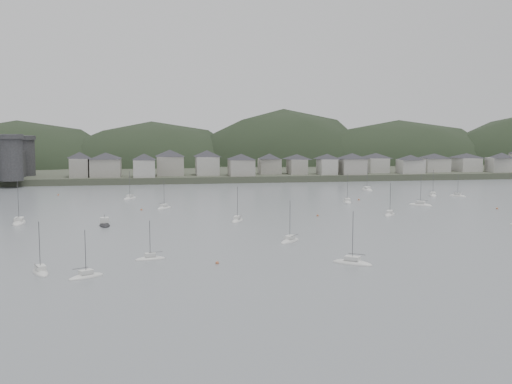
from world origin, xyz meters
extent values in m
plane|color=slate|center=(0.00, 0.00, 0.00)|extent=(900.00, 900.00, 0.00)
cube|color=#383D2D|center=(0.00, 295.00, 1.50)|extent=(900.00, 250.00, 3.00)
ellipsoid|color=black|center=(-110.87, 271.94, -10.14)|extent=(138.98, 92.48, 81.13)
ellipsoid|color=black|center=(-32.30, 272.87, -9.97)|extent=(132.08, 90.41, 79.74)
ellipsoid|color=black|center=(50.65, 272.93, -12.68)|extent=(133.88, 88.37, 101.41)
ellipsoid|color=black|center=(125.95, 267.91, -10.32)|extent=(165.81, 81.78, 82.55)
cylinder|color=#2D2D2F|center=(-92.00, 166.00, 12.00)|extent=(10.00, 10.00, 18.00)
cylinder|color=#2D2D2F|center=(-92.00, 194.00, 11.50)|extent=(10.00, 10.00, 17.00)
cube|color=#2D2D2F|center=(-92.00, 180.00, 9.00)|extent=(3.50, 30.00, 12.00)
cube|color=gray|center=(-65.00, 181.96, 7.29)|extent=(8.34, 12.91, 8.59)
pyramid|color=#2A2A2F|center=(-65.00, 181.96, 13.09)|extent=(15.78, 15.78, 3.01)
cube|color=gray|center=(-53.32, 181.32, 7.18)|extent=(13.68, 13.35, 8.36)
pyramid|color=#2A2A2F|center=(-53.32, 181.32, 12.82)|extent=(20.07, 20.07, 2.93)
cube|color=#A8A59E|center=(-35.57, 176.02, 7.04)|extent=(9.78, 10.20, 8.08)
pyramid|color=#2A2A2F|center=(-35.57, 176.02, 12.49)|extent=(14.83, 14.83, 2.83)
cube|color=gray|center=(-23.51, 185.65, 7.55)|extent=(12.59, 13.33, 9.09)
pyramid|color=#2A2A2F|center=(-23.51, 185.65, 13.68)|extent=(19.24, 19.24, 3.18)
cube|color=#A8A59E|center=(-5.75, 184.10, 7.43)|extent=(10.74, 12.17, 8.87)
pyramid|color=#2A2A2F|center=(-5.75, 184.10, 13.42)|extent=(17.01, 17.01, 3.10)
cube|color=gray|center=(9.92, 177.53, 6.85)|extent=(11.63, 12.09, 7.69)
pyramid|color=#2A2A2F|center=(9.92, 177.53, 12.04)|extent=(17.61, 17.61, 2.69)
cube|color=gray|center=(25.25, 186.19, 6.72)|extent=(10.37, 9.35, 7.44)
pyramid|color=#2A2A2F|center=(25.25, 186.19, 11.74)|extent=(14.65, 14.65, 2.60)
cube|color=gray|center=(38.63, 183.79, 6.61)|extent=(8.24, 12.20, 7.22)
pyramid|color=#2A2A2F|center=(38.63, 183.79, 11.48)|extent=(15.17, 15.17, 2.53)
cube|color=#A8A59E|center=(52.50, 178.55, 6.73)|extent=(8.06, 10.91, 7.46)
pyramid|color=#2A2A2F|center=(52.50, 178.55, 11.77)|extent=(14.08, 14.08, 2.61)
cube|color=gray|center=(64.81, 177.06, 6.83)|extent=(11.73, 11.78, 7.66)
pyramid|color=#2A2A2F|center=(64.81, 177.06, 12.00)|extent=(17.46, 17.46, 2.68)
cube|color=#A8A59E|center=(80.64, 186.91, 6.67)|extent=(10.19, 13.02, 7.33)
pyramid|color=#2A2A2F|center=(80.64, 186.91, 11.62)|extent=(17.23, 17.23, 2.57)
cube|color=#A8A59E|center=(95.55, 178.06, 6.44)|extent=(11.70, 9.81, 6.88)
pyramid|color=#2A2A2F|center=(95.55, 178.06, 11.08)|extent=(15.97, 15.97, 2.41)
cube|color=#A8A59E|center=(112.40, 186.91, 6.50)|extent=(12.83, 12.48, 7.00)
pyramid|color=#2A2A2F|center=(112.40, 186.91, 11.22)|extent=(18.79, 18.79, 2.45)
cube|color=#A8A59E|center=(130.73, 187.42, 6.48)|extent=(11.07, 13.50, 6.97)
pyramid|color=#2A2A2F|center=(130.73, 187.42, 11.19)|extent=(18.25, 18.25, 2.44)
cube|color=#A8A59E|center=(146.02, 179.72, 6.67)|extent=(13.75, 9.12, 7.34)
pyramid|color=#2A2A2F|center=(146.02, 179.72, 11.62)|extent=(16.97, 16.97, 2.57)
ellipsoid|color=silver|center=(-43.08, -3.71, 0.05)|extent=(6.64, 5.37, 1.31)
cube|color=silver|center=(-43.08, -3.71, 1.01)|extent=(2.71, 2.47, 0.70)
cylinder|color=#3F3F42|center=(-43.08, -3.71, 4.31)|extent=(0.12, 0.12, 8.21)
cylinder|color=#3F3F42|center=(-44.07, -3.06, 1.56)|extent=(2.52, 1.71, 0.10)
ellipsoid|color=silver|center=(56.41, 79.54, 0.05)|extent=(7.72, 7.40, 1.62)
cube|color=silver|center=(56.41, 79.54, 1.16)|extent=(3.29, 3.23, 0.70)
cylinder|color=#3F3F42|center=(56.41, 79.54, 5.27)|extent=(0.12, 0.12, 10.13)
cylinder|color=#3F3F42|center=(57.48, 80.53, 1.71)|extent=(2.75, 2.55, 0.10)
ellipsoid|color=silver|center=(-51.51, 0.99, 0.05)|extent=(4.78, 7.66, 1.46)
cube|color=silver|center=(-51.51, 0.99, 1.08)|extent=(2.41, 2.96, 0.70)
cylinder|color=#3F3F42|center=(-51.51, 0.99, 4.77)|extent=(0.12, 0.12, 9.14)
cylinder|color=#3F3F42|center=(-51.98, -0.24, 1.63)|extent=(1.26, 3.11, 0.10)
ellipsoid|color=silver|center=(6.04, -1.07, 0.05)|extent=(7.89, 6.96, 1.60)
cube|color=silver|center=(6.04, -1.07, 1.15)|extent=(3.30, 3.12, 0.70)
cylinder|color=#3F3F42|center=(6.04, -1.07, 5.21)|extent=(0.12, 0.12, 10.02)
cylinder|color=#3F3F42|center=(7.17, -0.18, 1.70)|extent=(2.90, 2.30, 0.10)
ellipsoid|color=silver|center=(37.80, 59.70, 0.05)|extent=(6.28, 7.56, 1.51)
cube|color=silver|center=(37.80, 59.70, 1.10)|extent=(2.87, 3.11, 0.70)
cylinder|color=#3F3F42|center=(37.80, 59.70, 4.91)|extent=(0.12, 0.12, 9.42)
cylinder|color=#3F3F42|center=(38.57, 58.59, 1.65)|extent=(2.02, 2.84, 0.10)
ellipsoid|color=silver|center=(55.80, 129.98, 0.05)|extent=(3.51, 8.94, 1.75)
cube|color=silver|center=(55.80, 129.98, 1.22)|extent=(2.17, 3.21, 0.70)
cylinder|color=#3F3F42|center=(55.80, 129.98, 5.66)|extent=(0.12, 0.12, 10.92)
cylinder|color=#3F3F42|center=(55.93, 131.55, 1.77)|extent=(0.42, 3.93, 0.10)
ellipsoid|color=silver|center=(73.28, 105.76, 0.05)|extent=(4.78, 8.20, 1.56)
cube|color=silver|center=(73.28, 105.76, 1.13)|extent=(2.48, 3.13, 0.70)
cylinder|color=#3F3F42|center=(73.28, 105.76, 5.08)|extent=(0.12, 0.12, 9.76)
cylinder|color=#3F3F42|center=(72.85, 107.09, 1.68)|extent=(1.18, 3.38, 0.10)
ellipsoid|color=silver|center=(81.92, 102.91, 0.05)|extent=(5.64, 6.34, 1.29)
cube|color=silver|center=(81.92, 102.91, 1.00)|extent=(2.52, 2.65, 0.70)
cylinder|color=#3F3F42|center=(81.92, 102.91, 4.24)|extent=(0.12, 0.12, 8.07)
cylinder|color=#3F3F42|center=(81.20, 102.00, 1.55)|extent=(1.89, 2.33, 0.10)
ellipsoid|color=silver|center=(-32.14, 9.28, 0.05)|extent=(6.33, 3.10, 1.21)
cube|color=silver|center=(-32.14, 9.28, 0.96)|extent=(2.35, 1.73, 0.70)
cylinder|color=#3F3F42|center=(-32.14, 9.28, 3.99)|extent=(0.12, 0.12, 7.59)
cylinder|color=#3F3F42|center=(-31.07, 9.06, 1.51)|extent=(2.70, 0.64, 0.10)
ellipsoid|color=silver|center=(-28.10, 86.09, 0.05)|extent=(5.95, 6.92, 1.39)
cube|color=silver|center=(-28.10, 86.09, 1.05)|extent=(2.69, 2.87, 0.70)
cylinder|color=#3F3F42|center=(-28.10, 86.09, 4.55)|extent=(0.12, 0.12, 8.71)
cylinder|color=#3F3F42|center=(-28.84, 87.10, 1.60)|extent=(1.95, 2.57, 0.10)
ellipsoid|color=silver|center=(-8.44, 55.69, 0.05)|extent=(5.24, 7.85, 1.50)
cube|color=silver|center=(-8.44, 55.69, 1.10)|extent=(2.58, 3.08, 0.70)
cylinder|color=#3F3F42|center=(-8.44, 55.69, 4.90)|extent=(0.12, 0.12, 9.40)
cylinder|color=#3F3F42|center=(-7.89, 54.45, 1.65)|extent=(1.46, 3.14, 0.10)
ellipsoid|color=silver|center=(-67.55, 61.40, 0.05)|extent=(3.44, 9.68, 1.91)
cube|color=silver|center=(-67.55, 61.40, 1.31)|extent=(2.24, 3.43, 0.70)
cylinder|color=#3F3F42|center=(-67.55, 61.40, 6.18)|extent=(0.12, 0.12, 11.96)
cylinder|color=#3F3F42|center=(-67.61, 59.68, 1.86)|extent=(0.27, 4.31, 0.10)
ellipsoid|color=silver|center=(34.87, 91.54, 0.05)|extent=(3.53, 8.08, 1.56)
cube|color=silver|center=(34.87, 91.54, 1.13)|extent=(2.07, 2.94, 0.70)
cylinder|color=#3F3F42|center=(34.87, 91.54, 5.09)|extent=(0.12, 0.12, 9.77)
cylinder|color=#3F3F42|center=(34.68, 92.93, 1.68)|extent=(0.57, 3.50, 0.10)
ellipsoid|color=silver|center=(-0.77, 23.25, 0.05)|extent=(6.63, 7.17, 1.48)
cube|color=silver|center=(-0.77, 23.25, 1.09)|extent=(2.93, 3.03, 0.70)
cylinder|color=#3F3F42|center=(-0.77, 23.25, 4.83)|extent=(0.12, 0.12, 9.27)
cylinder|color=#3F3F42|center=(0.10, 22.24, 1.64)|extent=(2.25, 2.59, 0.10)
ellipsoid|color=silver|center=(-39.99, 115.04, 0.05)|extent=(5.93, 8.23, 1.59)
cube|color=silver|center=(-39.99, 115.04, 1.15)|extent=(2.84, 3.28, 0.70)
cylinder|color=#3F3F42|center=(-39.99, 115.04, 5.17)|extent=(0.12, 0.12, 9.94)
cylinder|color=#3F3F42|center=(-39.33, 113.77, 1.70)|extent=(1.74, 3.22, 0.10)
ellipsoid|color=black|center=(-44.30, 53.58, 0.05)|extent=(3.74, 7.73, 1.63)
cube|color=silver|center=(-44.30, 53.58, 1.52)|extent=(2.38, 2.51, 1.40)
cylinder|color=#3F3F42|center=(-44.30, 53.58, 2.42)|extent=(0.10, 0.10, 1.20)
sphere|color=#B5623C|center=(-35.25, 83.06, 0.15)|extent=(0.70, 0.70, 0.70)
sphere|color=#B5623C|center=(41.02, 97.28, 0.15)|extent=(0.70, 0.70, 0.70)
sphere|color=#B5623C|center=(-19.46, 3.37, 0.15)|extent=(0.70, 0.70, 0.70)
sphere|color=#B5623C|center=(-67.58, 131.24, 0.15)|extent=(0.70, 0.70, 0.70)
sphere|color=#B5623C|center=(16.12, 61.44, 0.15)|extent=(0.70, 0.70, 0.70)
sphere|color=#B5623C|center=(76.87, 67.36, 0.15)|extent=(0.70, 0.70, 0.70)
camera|label=1|loc=(-31.06, -111.74, 26.09)|focal=43.09mm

